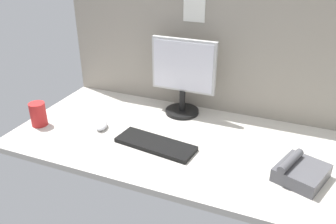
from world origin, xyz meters
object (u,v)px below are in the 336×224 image
Objects in this scene: mug_red_plastic at (38,114)px; desk_phone at (300,172)px; keyboard at (155,144)px; monitor at (183,75)px; mouse at (102,125)px.

mug_red_plastic is 124.86cm from desk_phone.
desk_phone reaches higher than keyboard.
keyboard is at bearing -179.93° from desk_phone.
desk_phone is at bearing -30.26° from monitor.
desk_phone is (62.24, 0.08, 2.19)cm from keyboard.
mug_red_plastic reaches higher than desk_phone.
monitor is 3.35× the size of mug_red_plastic.
keyboard is (0.49, -36.67, -20.63)cm from monitor.
monitor is 74.92cm from desk_phone.
mug_red_plastic is 0.51× the size of desk_phone.
monitor reaches higher than mug_red_plastic.
mug_red_plastic is at bearing -169.20° from keyboard.
mug_red_plastic is at bearing -178.11° from desk_phone.
mug_red_plastic is at bearing 174.88° from mouse.
monitor is at bearing 149.74° from desk_phone.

